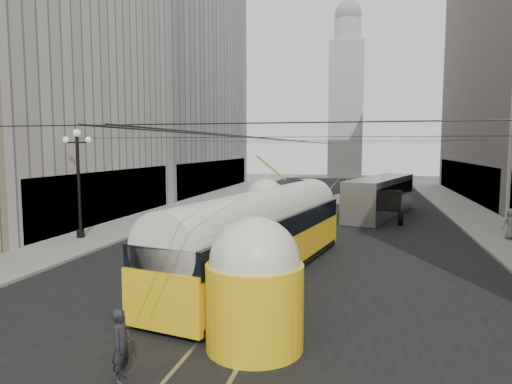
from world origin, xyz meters
The scene contains 15 objects.
road centered at (0.00, 32.50, 0.00)m, with size 20.00×85.00×0.02m, color black.
sidewalk_left centered at (-12.00, 36.00, 0.07)m, with size 4.00×72.00×0.15m, color gray.
sidewalk_right centered at (12.00, 36.00, 0.07)m, with size 4.00×72.00×0.15m, color gray.
rail_left centered at (-0.75, 32.50, 0.00)m, with size 0.12×85.00×0.04m, color gray.
rail_right centered at (0.75, 32.50, 0.00)m, with size 0.12×85.00×0.04m, color gray.
building_left_far centered at (-19.99, 48.00, 14.31)m, with size 12.60×28.60×28.60m.
distant_tower centered at (0.00, 80.00, 14.97)m, with size 6.00×6.00×31.36m.
lamppost_left_mid centered at (-12.60, 18.00, 3.74)m, with size 1.86×0.44×6.37m.
catenary centered at (0.12, 31.49, 5.88)m, with size 25.00×72.00×0.23m.
streetcar centered at (-0.50, 13.21, 1.80)m, with size 5.43×16.55×3.69m.
city_bus centered at (4.93, 31.85, 1.69)m, with size 5.82×12.55×3.08m.
sedan_white_far centered at (2.47, 40.04, 0.67)m, with size 3.30×5.06×1.48m.
sedan_dark_far centered at (-3.32, 51.37, 0.65)m, with size 2.91×4.86×1.44m.
pedestrian_crossing_a centered at (-1.74, 3.84, 0.87)m, with size 0.64×0.42×1.75m, color black.
pedestrian_sidewalk_right centered at (12.00, 23.46, 1.05)m, with size 0.88×0.54×1.79m, color slate.
Camera 1 is at (3.74, -5.41, 5.51)m, focal length 32.00 mm.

